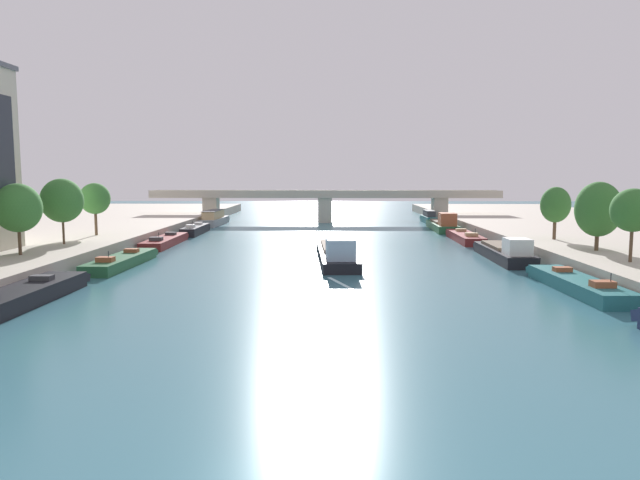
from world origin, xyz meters
TOP-DOWN VIEW (x-y plane):
  - barge_midriver at (1.77, 47.27)m, footprint 4.91×22.87m
  - wake_behind_barge at (0.17, 33.19)m, footprint 5.59×6.05m
  - moored_boat_left_end at (-21.44, 24.21)m, footprint 3.60×16.46m
  - moored_boat_left_upstream at (-20.60, 42.63)m, footprint 3.27×15.06m
  - moored_boat_left_downstream at (-21.34, 61.28)m, footprint 3.16×15.62m
  - moored_boat_left_midway at (-20.77, 76.76)m, footprint 2.52×12.76m
  - moored_boat_left_near at (-21.10, 93.70)m, footprint 3.34×14.89m
  - moored_boat_right_midway at (21.25, 30.23)m, footprint 3.36×15.29m
  - moored_boat_right_end at (20.49, 47.63)m, footprint 3.55×15.90m
  - moored_boat_right_downstream at (20.48, 66.84)m, footprint 3.34×15.41m
  - moored_boat_right_lone at (20.44, 83.27)m, footprint 4.10×16.95m
  - moored_boat_right_second at (20.78, 99.83)m, footprint 2.03×10.30m
  - tree_left_by_lamp at (-28.58, 37.73)m, footprint 4.37×4.37m
  - tree_left_midway at (-28.41, 46.57)m, footprint 4.56×4.56m
  - tree_left_end_of_row at (-28.71, 56.33)m, footprint 3.78×3.78m
  - tree_right_midway at (27.45, 34.13)m, footprint 3.76×3.76m
  - tree_right_third at (28.05, 42.03)m, footprint 4.53×4.53m
  - tree_right_second at (27.80, 52.57)m, footprint 3.48×3.48m
  - bridge_far at (0.00, 100.67)m, footprint 70.13×4.40m

SIDE VIEW (x-z plane):
  - wake_behind_barge at x=0.17m, z-range 0.00..0.03m
  - moored_boat_left_downstream at x=-21.34m, z-range -0.53..1.64m
  - moored_boat_left_upstream at x=-20.60m, z-range -0.52..1.66m
  - moored_boat_right_midway at x=21.25m, z-range -0.53..1.71m
  - moored_boat_right_downstream at x=20.48m, z-range -0.53..1.71m
  - moored_boat_left_end at x=-21.44m, z-range -0.53..1.84m
  - moored_boat_left_midway at x=-20.77m, z-range -0.52..1.89m
  - moored_boat_right_end at x=20.49m, z-range -0.56..2.39m
  - barge_midriver at x=1.77m, z-range -0.65..2.49m
  - moored_boat_right_lone at x=20.44m, z-range -0.68..2.64m
  - moored_boat_right_second at x=20.78m, z-range -0.20..2.32m
  - moored_boat_left_near at x=-21.10m, z-range -0.24..2.64m
  - bridge_far at x=0.00m, z-range 0.99..7.45m
  - tree_right_second at x=27.80m, z-range 2.82..9.05m
  - tree_right_third at x=28.05m, z-range 2.54..9.49m
  - tree_left_by_lamp at x=-28.58m, z-range 2.92..9.75m
  - tree_right_midway at x=27.45m, z-range 3.15..9.60m
  - tree_left_end_of_row at x=-28.71m, z-range 3.16..9.80m
  - tree_left_midway at x=-28.41m, z-range 3.04..10.27m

